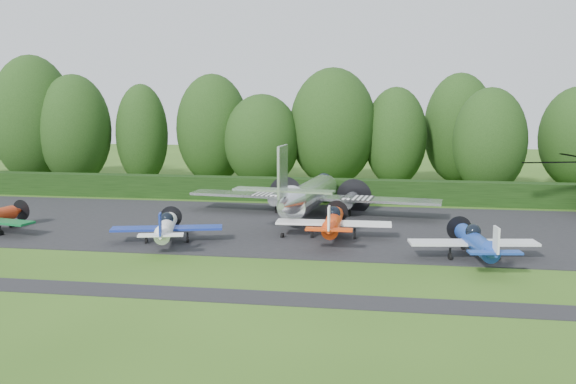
% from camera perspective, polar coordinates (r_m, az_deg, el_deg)
% --- Properties ---
extents(ground, '(160.00, 160.00, 0.00)m').
position_cam_1_polar(ground, '(36.04, -5.19, -6.20)').
color(ground, '#2D4E16').
rests_on(ground, ground).
extents(apron, '(70.00, 18.00, 0.01)m').
position_cam_1_polar(apron, '(45.54, -2.10, -3.02)').
color(apron, black).
rests_on(apron, ground).
extents(taxiway_verge, '(70.00, 2.00, 0.00)m').
position_cam_1_polar(taxiway_verge, '(30.49, -7.99, -9.03)').
color(taxiway_verge, black).
rests_on(taxiway_verge, ground).
extents(hedgerow, '(90.00, 1.60, 2.00)m').
position_cam_1_polar(hedgerow, '(56.19, 0.06, -0.77)').
color(hedgerow, black).
rests_on(hedgerow, ground).
extents(transport_plane, '(19.45, 14.92, 6.23)m').
position_cam_1_polar(transport_plane, '(48.07, 1.87, -0.29)').
color(transport_plane, white).
rests_on(transport_plane, ground).
extents(light_plane_white, '(6.87, 7.23, 2.64)m').
position_cam_1_polar(light_plane_white, '(40.40, -10.76, -3.08)').
color(light_plane_white, white).
rests_on(light_plane_white, ground).
extents(light_plane_orange, '(7.41, 7.79, 2.85)m').
position_cam_1_polar(light_plane_orange, '(41.02, 4.02, -2.65)').
color(light_plane_orange, '#E53C0D').
rests_on(light_plane_orange, ground).
extents(light_plane_blue, '(7.17, 7.54, 2.75)m').
position_cam_1_polar(light_plane_blue, '(37.15, 16.35, -4.25)').
color(light_plane_blue, navy).
rests_on(light_plane_blue, ground).
extents(tree_2, '(6.73, 6.73, 9.90)m').
position_cam_1_polar(tree_2, '(62.14, 17.49, 4.32)').
color(tree_2, black).
rests_on(tree_2, ground).
extents(tree_3, '(5.64, 5.64, 10.19)m').
position_cam_1_polar(tree_3, '(75.98, -22.03, 4.92)').
color(tree_3, black).
rests_on(tree_3, ground).
extents(tree_4, '(6.24, 6.24, 9.99)m').
position_cam_1_polar(tree_4, '(65.51, 9.53, 4.84)').
color(tree_4, black).
rests_on(tree_4, ground).
extents(tree_5, '(5.35, 5.35, 10.31)m').
position_cam_1_polar(tree_5, '(68.30, -12.85, 5.03)').
color(tree_5, black).
rests_on(tree_5, ground).
extents(tree_7, '(7.52, 7.52, 11.34)m').
position_cam_1_polar(tree_7, '(67.37, -6.71, 5.59)').
color(tree_7, black).
rests_on(tree_7, ground).
extents(tree_8, '(7.36, 7.36, 11.28)m').
position_cam_1_polar(tree_8, '(69.28, -18.44, 5.26)').
color(tree_8, black).
rests_on(tree_8, ground).
extents(tree_9, '(8.76, 8.76, 11.91)m').
position_cam_1_polar(tree_9, '(65.16, 3.99, 5.77)').
color(tree_9, black).
rests_on(tree_9, ground).
extents(tree_10, '(7.62, 7.62, 9.29)m').
position_cam_1_polar(tree_10, '(64.47, -2.32, 4.59)').
color(tree_10, black).
rests_on(tree_10, ground).
extents(tree_12, '(8.45, 8.45, 13.26)m').
position_cam_1_polar(tree_12, '(71.68, -21.72, 5.98)').
color(tree_12, black).
rests_on(tree_12, ground).
extents(tree_13, '(7.24, 7.24, 11.45)m').
position_cam_1_polar(tree_13, '(69.11, 14.97, 5.47)').
color(tree_13, black).
rests_on(tree_13, ground).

